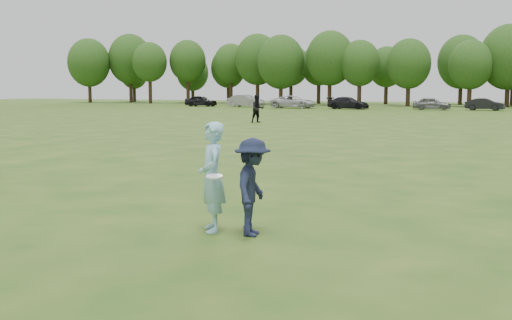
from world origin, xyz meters
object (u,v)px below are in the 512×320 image
object	(u,v)px
defender	(252,187)
car_e	(432,104)
player_far_a	(258,109)
car_b	(246,101)
car_a	(201,101)
thrower	(212,177)
car_f	(485,104)
car_d	(348,103)
car_c	(293,102)

from	to	relation	value
defender	car_e	xyz separation A→B (m)	(-4.20, 59.62, -0.10)
player_far_a	car_b	size ratio (longest dim) A/B	0.41
car_a	car_e	size ratio (longest dim) A/B	1.04
thrower	car_f	size ratio (longest dim) A/B	0.46
car_d	car_e	distance (m)	9.18
car_b	car_f	xyz separation A→B (m)	(28.51, -1.02, -0.13)
player_far_a	car_f	distance (m)	33.52
thrower	defender	bearing A→B (deg)	54.15
defender	car_b	size ratio (longest dim) A/B	0.33
car_b	car_f	distance (m)	28.53
thrower	player_far_a	distance (m)	31.66
car_f	car_e	bearing A→B (deg)	103.44
car_b	car_f	size ratio (longest dim) A/B	1.20
thrower	car_d	distance (m)	59.91
car_b	car_d	bearing A→B (deg)	-93.04
car_b	car_c	size ratio (longest dim) A/B	0.88
player_far_a	car_c	distance (m)	30.77
defender	car_b	world-z (taller)	defender
defender	car_d	world-z (taller)	defender
player_far_a	car_d	xyz separation A→B (m)	(-1.00, 29.11, -0.27)
car_c	car_e	xyz separation A→B (m)	(16.00, 0.40, -0.05)
defender	car_e	bearing A→B (deg)	-6.92
player_far_a	car_e	distance (m)	31.22
car_d	car_a	bearing A→B (deg)	89.29
car_a	car_f	world-z (taller)	car_a
car_e	car_f	xyz separation A→B (m)	(5.43, 0.52, -0.04)
defender	car_e	size ratio (longest dim) A/B	0.39
player_far_a	car_a	xyz separation A→B (m)	(-21.39, 31.63, -0.24)
car_d	car_c	bearing A→B (deg)	91.07
thrower	player_far_a	xyz separation A→B (m)	(-11.58, 29.46, 0.05)
car_e	car_f	distance (m)	5.45
thrower	car_c	xyz separation A→B (m)	(-19.47, 59.20, -0.16)
car_d	car_e	bearing A→B (deg)	-77.17
car_b	car_c	bearing A→B (deg)	-97.93
player_far_a	car_b	xyz separation A→B (m)	(-14.97, 31.69, -0.18)
thrower	player_far_a	bearing A→B (deg)	166.39
car_b	car_e	xyz separation A→B (m)	(23.08, -1.54, -0.09)
car_a	car_f	bearing A→B (deg)	-92.60
car_a	car_c	bearing A→B (deg)	-98.96
player_far_a	thrower	bearing A→B (deg)	-116.12
thrower	car_f	bearing A→B (deg)	143.06
defender	car_c	bearing A→B (deg)	7.89
car_c	car_d	size ratio (longest dim) A/B	1.13
car_b	car_c	xyz separation A→B (m)	(7.08, -1.94, -0.04)
car_d	car_f	xyz separation A→B (m)	(14.54, 1.56, -0.04)
car_c	defender	bearing A→B (deg)	-163.25
thrower	defender	world-z (taller)	thrower
car_e	car_f	world-z (taller)	car_e
car_d	thrower	bearing A→B (deg)	-161.53
player_far_a	car_c	xyz separation A→B (m)	(-7.89, 29.74, -0.22)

